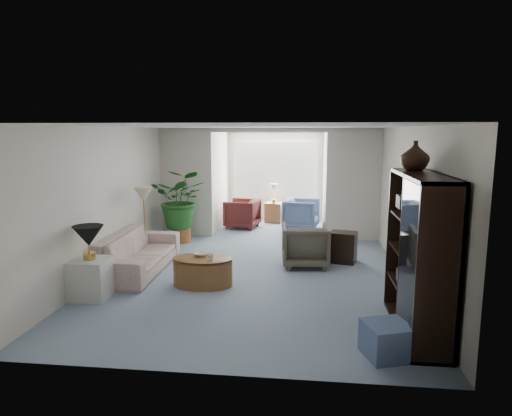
# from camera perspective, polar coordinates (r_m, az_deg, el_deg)

# --- Properties ---
(floor) EXTENTS (6.00, 6.00, 0.00)m
(floor) POSITION_cam_1_polar(r_m,az_deg,el_deg) (7.60, -0.52, -8.96)
(floor) COLOR gray
(floor) RESTS_ON ground
(sunroom_floor) EXTENTS (2.60, 2.60, 0.00)m
(sunroom_floor) POSITION_cam_1_polar(r_m,az_deg,el_deg) (11.54, 1.99, -2.50)
(sunroom_floor) COLOR gray
(sunroom_floor) RESTS_ON ground
(back_pier_left) EXTENTS (1.20, 0.12, 2.50)m
(back_pier_left) POSITION_cam_1_polar(r_m,az_deg,el_deg) (10.59, -8.77, 3.15)
(back_pier_left) COLOR silver
(back_pier_left) RESTS_ON ground
(back_pier_right) EXTENTS (1.20, 0.12, 2.50)m
(back_pier_right) POSITION_cam_1_polar(r_m,az_deg,el_deg) (10.27, 12.17, 2.85)
(back_pier_right) COLOR silver
(back_pier_right) RESTS_ON ground
(back_header) EXTENTS (2.60, 0.12, 0.10)m
(back_header) POSITION_cam_1_polar(r_m,az_deg,el_deg) (10.19, 1.57, 9.77)
(back_header) COLOR silver
(back_header) RESTS_ON back_pier_left
(window_pane) EXTENTS (2.20, 0.02, 1.50)m
(window_pane) POSITION_cam_1_polar(r_m,az_deg,el_deg) (12.40, 2.43, 4.88)
(window_pane) COLOR white
(window_blinds) EXTENTS (2.20, 0.02, 1.50)m
(window_blinds) POSITION_cam_1_polar(r_m,az_deg,el_deg) (12.37, 2.42, 4.87)
(window_blinds) COLOR white
(framed_picture) EXTENTS (0.04, 0.50, 0.40)m
(framed_picture) POSITION_cam_1_polar(r_m,az_deg,el_deg) (7.26, 19.04, 3.38)
(framed_picture) COLOR beige
(sofa) EXTENTS (0.95, 2.31, 0.67)m
(sofa) POSITION_cam_1_polar(r_m,az_deg,el_deg) (8.24, -14.61, -5.38)
(sofa) COLOR beige
(sofa) RESTS_ON ground
(end_table) EXTENTS (0.54, 0.54, 0.58)m
(end_table) POSITION_cam_1_polar(r_m,az_deg,el_deg) (7.15, -20.03, -8.33)
(end_table) COLOR beige
(end_table) RESTS_ON ground
(table_lamp) EXTENTS (0.44, 0.44, 0.30)m
(table_lamp) POSITION_cam_1_polar(r_m,az_deg,el_deg) (6.98, -20.33, -3.31)
(table_lamp) COLOR black
(table_lamp) RESTS_ON end_table
(floor_lamp) EXTENTS (0.36, 0.36, 0.28)m
(floor_lamp) POSITION_cam_1_polar(r_m,az_deg,el_deg) (8.78, -13.98, 1.66)
(floor_lamp) COLOR beige
(floor_lamp) RESTS_ON ground
(coffee_table) EXTENTS (1.18, 1.18, 0.45)m
(coffee_table) POSITION_cam_1_polar(r_m,az_deg,el_deg) (7.31, -6.71, -7.94)
(coffee_table) COLOR brown
(coffee_table) RESTS_ON ground
(coffee_bowl) EXTENTS (0.27, 0.27, 0.05)m
(coffee_bowl) POSITION_cam_1_polar(r_m,az_deg,el_deg) (7.35, -6.95, -5.81)
(coffee_bowl) COLOR silver
(coffee_bowl) RESTS_ON coffee_table
(coffee_cup) EXTENTS (0.11, 0.11, 0.08)m
(coffee_cup) POSITION_cam_1_polar(r_m,az_deg,el_deg) (7.11, -5.75, -6.18)
(coffee_cup) COLOR beige
(coffee_cup) RESTS_ON coffee_table
(wingback_chair) EXTENTS (0.88, 0.91, 0.76)m
(wingback_chair) POSITION_cam_1_polar(r_m,az_deg,el_deg) (8.31, 6.19, -4.66)
(wingback_chair) COLOR #575245
(wingback_chair) RESTS_ON ground
(side_table_dark) EXTENTS (0.56, 0.50, 0.58)m
(side_table_dark) POSITION_cam_1_polar(r_m,az_deg,el_deg) (8.65, 10.86, -4.85)
(side_table_dark) COLOR black
(side_table_dark) RESTS_ON ground
(entertainment_cabinet) EXTENTS (0.46, 1.74, 1.93)m
(entertainment_cabinet) POSITION_cam_1_polar(r_m,az_deg,el_deg) (5.78, 19.80, -5.53)
(entertainment_cabinet) COLOR black
(entertainment_cabinet) RESTS_ON ground
(cabinet_urn) EXTENTS (0.36, 0.36, 0.37)m
(cabinet_urn) POSITION_cam_1_polar(r_m,az_deg,el_deg) (6.09, 19.36, 6.24)
(cabinet_urn) COLOR black
(cabinet_urn) RESTS_ON entertainment_cabinet
(ottoman) EXTENTS (0.59, 0.59, 0.37)m
(ottoman) POSITION_cam_1_polar(r_m,az_deg,el_deg) (5.31, 16.13, -15.67)
(ottoman) COLOR slate
(ottoman) RESTS_ON ground
(plant_pot) EXTENTS (0.40, 0.40, 0.32)m
(plant_pot) POSITION_cam_1_polar(r_m,az_deg,el_deg) (10.18, -9.31, -3.35)
(plant_pot) COLOR #9D582D
(plant_pot) RESTS_ON ground
(house_plant) EXTENTS (1.16, 1.01, 1.29)m
(house_plant) POSITION_cam_1_polar(r_m,az_deg,el_deg) (10.03, -9.44, 1.14)
(house_plant) COLOR #205B1F
(house_plant) RESTS_ON plant_pot
(sunroom_chair_blue) EXTENTS (0.96, 0.94, 0.76)m
(sunroom_chair_blue) POSITION_cam_1_polar(r_m,az_deg,el_deg) (11.38, 5.74, -0.78)
(sunroom_chair_blue) COLOR slate
(sunroom_chair_blue) RESTS_ON ground
(sunroom_chair_maroon) EXTENTS (0.92, 0.90, 0.73)m
(sunroom_chair_maroon) POSITION_cam_1_polar(r_m,az_deg,el_deg) (11.50, -1.75, -0.70)
(sunroom_chair_maroon) COLOR #501D1B
(sunroom_chair_maroon) RESTS_ON ground
(sunroom_table) EXTENTS (0.49, 0.41, 0.53)m
(sunroom_table) POSITION_cam_1_polar(r_m,az_deg,el_deg) (12.17, 2.26, -0.59)
(sunroom_table) COLOR brown
(sunroom_table) RESTS_ON ground
(shelf_clutter) EXTENTS (0.30, 1.14, 1.06)m
(shelf_clutter) POSITION_cam_1_polar(r_m,az_deg,el_deg) (5.62, 19.67, -4.66)
(shelf_clutter) COLOR #2B2725
(shelf_clutter) RESTS_ON entertainment_cabinet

